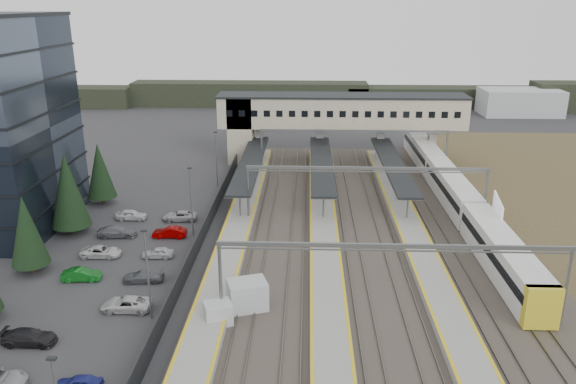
{
  "coord_description": "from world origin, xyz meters",
  "views": [
    {
      "loc": [
        5.06,
        -49.08,
        25.36
      ],
      "look_at": [
        2.77,
        13.9,
        4.0
      ],
      "focal_mm": 35.0,
      "sensor_mm": 36.0,
      "label": 1
    }
  ],
  "objects_px": {
    "relay_cabin_near": "(247,296)",
    "footbridge": "(324,115)",
    "relay_cabin_far": "(218,314)",
    "billboard": "(497,214)",
    "train": "(452,190)"
  },
  "relations": [
    {
      "from": "relay_cabin_near",
      "to": "footbridge",
      "type": "relative_size",
      "value": 0.1
    },
    {
      "from": "relay_cabin_near",
      "to": "footbridge",
      "type": "xyz_separation_m",
      "value": [
        7.7,
        48.34,
        6.57
      ]
    },
    {
      "from": "relay_cabin_far",
      "to": "billboard",
      "type": "height_order",
      "value": "billboard"
    },
    {
      "from": "relay_cabin_far",
      "to": "footbridge",
      "type": "distance_m",
      "value": 52.27
    },
    {
      "from": "relay_cabin_near",
      "to": "train",
      "type": "bearing_deg",
      "value": 48.75
    },
    {
      "from": "relay_cabin_near",
      "to": "relay_cabin_far",
      "type": "height_order",
      "value": "relay_cabin_near"
    },
    {
      "from": "relay_cabin_near",
      "to": "relay_cabin_far",
      "type": "relative_size",
      "value": 1.42
    },
    {
      "from": "relay_cabin_near",
      "to": "train",
      "type": "height_order",
      "value": "train"
    },
    {
      "from": "relay_cabin_far",
      "to": "footbridge",
      "type": "bearing_deg",
      "value": 79.03
    },
    {
      "from": "train",
      "to": "billboard",
      "type": "xyz_separation_m",
      "value": [
        1.74,
        -12.31,
        1.47
      ]
    },
    {
      "from": "footbridge",
      "to": "billboard",
      "type": "bearing_deg",
      "value": -61.54
    },
    {
      "from": "relay_cabin_far",
      "to": "footbridge",
      "type": "xyz_separation_m",
      "value": [
        9.86,
        50.86,
        6.92
      ]
    },
    {
      "from": "relay_cabin_far",
      "to": "billboard",
      "type": "relative_size",
      "value": 0.45
    },
    {
      "from": "footbridge",
      "to": "train",
      "type": "distance_m",
      "value": 27.2
    },
    {
      "from": "relay_cabin_far",
      "to": "billboard",
      "type": "distance_m",
      "value": 33.07
    }
  ]
}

